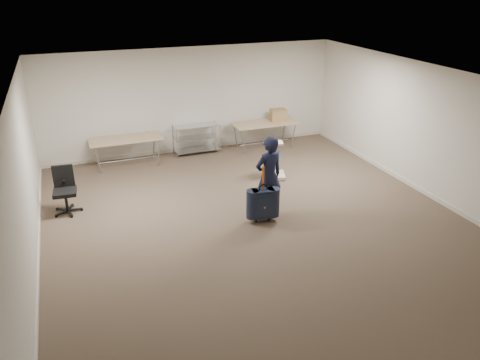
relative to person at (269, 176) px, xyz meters
name	(u,v)px	position (x,y,z in m)	size (l,w,h in m)	color
ground	(256,222)	(-0.36, -0.25, -0.83)	(9.00, 9.00, 0.00)	#4A3B2D
room_shell	(232,192)	(-0.36, 1.13, -0.78)	(8.00, 9.00, 9.00)	silver
folding_table_left	(126,140)	(-2.26, 3.70, -0.15)	(1.80, 0.75, 0.73)	tan
folding_table_right	(265,124)	(1.54, 3.70, -0.15)	(1.80, 0.75, 0.73)	tan
wire_shelf	(196,138)	(-0.36, 3.95, -0.39)	(1.22, 0.47, 0.80)	silver
person	(269,176)	(0.00, 0.00, 0.00)	(0.60, 0.40, 1.65)	black
suitcase	(263,203)	(-0.23, -0.26, -0.43)	(0.45, 0.30, 1.16)	black
office_chair	(66,199)	(-3.81, 1.56, -0.54)	(0.58, 0.58, 0.96)	black
equipment_cart	(275,168)	(0.91, 1.65, -0.59)	(0.62, 0.62, 0.90)	#F1E4CF
cardboard_box	(278,115)	(1.97, 3.77, 0.06)	(0.43, 0.32, 0.32)	#9E8149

